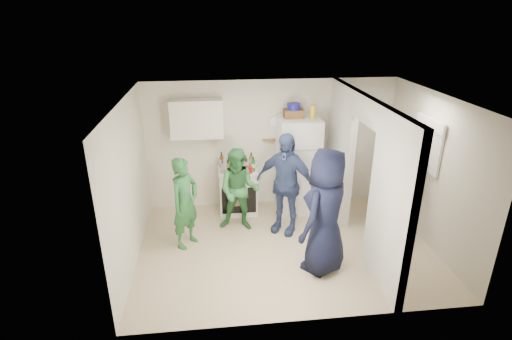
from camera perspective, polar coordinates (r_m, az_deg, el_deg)
The scene contains 37 objects.
floor at distance 6.82m, azimuth 4.16°, elevation -10.88°, with size 4.80×4.80×0.00m, color #C3B68A.
wall_back at distance 7.80m, azimuth 2.16°, elevation 3.73°, with size 4.80×4.80×0.00m, color silver.
wall_front at distance 4.76m, azimuth 8.31°, elevation -9.31°, with size 4.80×4.80×0.00m, color silver.
wall_left at distance 6.26m, azimuth -17.68°, elevation -2.15°, with size 3.40×3.40×0.00m, color silver.
wall_right at distance 7.07m, azimuth 23.95°, elevation -0.23°, with size 3.40×3.40×0.00m, color silver.
ceiling at distance 5.85m, azimuth 4.84°, elevation 10.10°, with size 4.80×4.80×0.00m, color white.
partition_pier_back at distance 7.52m, azimuth 11.93°, elevation 2.54°, with size 0.12×1.20×2.50m, color silver.
partition_pier_front at distance 5.64m, azimuth 18.71°, elevation -5.01°, with size 0.12×1.20×2.50m, color silver.
partition_header at distance 6.24m, azimuth 15.78°, elevation 8.23°, with size 0.12×1.00×0.40m, color silver.
stove at distance 7.72m, azimuth -2.61°, elevation -2.94°, with size 0.74×0.62×0.88m, color white.
upper_cabinet at distance 7.37m, azimuth -8.47°, elevation 7.29°, with size 0.95×0.34×0.70m, color silver.
fridge at distance 7.65m, azimuth 5.90°, elevation 0.69°, with size 0.76×0.74×1.85m, color silver.
wicker_basket at distance 7.37m, azimuth 5.36°, elevation 8.06°, with size 0.35×0.25×0.15m, color brown.
blue_bowl at distance 7.34m, azimuth 5.40°, elevation 9.05°, with size 0.24×0.24×0.11m, color navy.
yellow_cup_stack_top at distance 7.29m, azimuth 8.10°, elevation 8.18°, with size 0.09×0.09×0.25m, color gold.
wall_clock at distance 7.65m, azimuth 2.60°, elevation 6.89°, with size 0.22×0.22×0.03m, color white.
spice_shelf at distance 7.72m, azimuth 2.22°, elevation 4.32°, with size 0.35×0.08×0.03m, color olive.
nook_window at distance 7.09m, azimuth 23.53°, elevation 3.37°, with size 0.03×0.70×0.80m, color black.
nook_window_frame at distance 7.09m, azimuth 23.43°, elevation 3.36°, with size 0.04×0.76×0.86m, color white.
nook_valance at distance 6.98m, azimuth 23.68°, elevation 6.07°, with size 0.04×0.82×0.18m, color white.
yellow_cup_stack_stove at distance 7.29m, azimuth -3.51°, elevation 0.31°, with size 0.09×0.09×0.25m, color yellow.
red_cup at distance 7.36m, azimuth -0.86°, elevation 0.01°, with size 0.09×0.09×0.12m, color #B10B12.
person_green_left at distance 6.60m, azimuth -10.11°, elevation -4.66°, with size 0.57×0.37×1.55m, color #307835.
person_green_center at distance 6.99m, azimuth -2.42°, elevation -2.90°, with size 0.73×0.57×1.51m, color #34763F.
person_denim at distance 6.88m, azimuth 4.16°, elevation -1.96°, with size 1.07×0.44×1.82m, color navy.
person_navy at distance 5.91m, azimuth 9.92°, elevation -5.94°, with size 0.94×0.61×1.93m, color black.
person_nook at distance 7.28m, azimuth 18.93°, elevation -1.47°, with size 1.22×0.70×1.88m, color black.
bottle_a at distance 7.61m, azimuth -4.94°, elevation 1.46°, with size 0.08×0.08×0.31m, color brown.
bottle_b at distance 7.41m, azimuth -3.93°, elevation 0.90°, with size 0.08×0.08×0.30m, color #143E1C.
bottle_c at distance 7.63m, azimuth -3.32°, elevation 1.59°, with size 0.07×0.07×0.32m, color #A2A8AF.
bottle_d at distance 7.45m, azimuth -2.53°, elevation 1.01°, with size 0.08×0.08×0.30m, color #52240E.
bottle_e at distance 7.68m, azimuth -2.01°, elevation 1.48°, with size 0.06×0.06×0.25m, color #9DA1AE.
bottle_f at distance 7.52m, azimuth -1.45°, elevation 1.15°, with size 0.06×0.06×0.28m, color #123417.
bottle_g at distance 7.65m, azimuth -0.70°, elevation 1.54°, with size 0.08×0.08×0.28m, color olive.
bottle_h at distance 7.36m, azimuth -4.82°, elevation 0.51°, with size 0.07×0.07×0.25m, color #A4A4B0.
bottle_i at distance 7.61m, azimuth -2.49°, elevation 1.47°, with size 0.06×0.06×0.30m, color #49110C.
bottle_j at distance 7.41m, azimuth -0.40°, elevation 0.87°, with size 0.08×0.08×0.28m, color #1F5C29.
Camera 1 is at (-1.13, -5.61, 3.72)m, focal length 28.00 mm.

